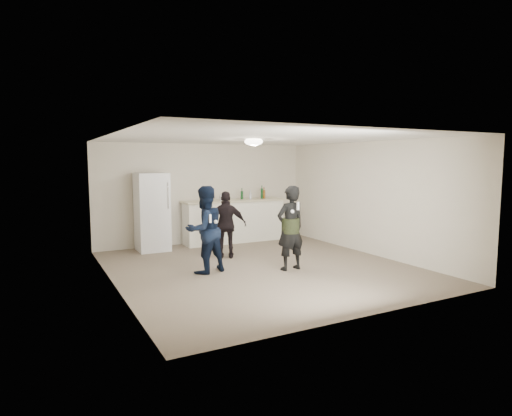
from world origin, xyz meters
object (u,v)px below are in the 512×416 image
counter (234,222)px  fridge (152,212)px  man (205,230)px  woman (290,228)px  shaker (221,197)px  spectator (227,225)px

counter → fridge: 2.16m
fridge → man: bearing=-81.9°
counter → man: bearing=-125.1°
woman → counter: bearing=-98.7°
counter → shaker: shaker is taller
man → counter: bearing=-140.5°
shaker → woman: 2.99m
fridge → shaker: size_ratio=10.59×
fridge → shaker: 1.73m
counter → shaker: size_ratio=15.29×
counter → man: man is taller
shaker → man: bearing=-119.4°
spectator → fridge: bearing=-26.6°
man → spectator: bearing=-148.0°
fridge → spectator: 1.95m
woman → spectator: 1.63m
fridge → woman: fridge is taller
fridge → man: size_ratio=1.11×
fridge → man: fridge is taller
counter → fridge: (-2.12, -0.07, 0.38)m
fridge → man: 2.48m
counter → spectator: size_ratio=1.81×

